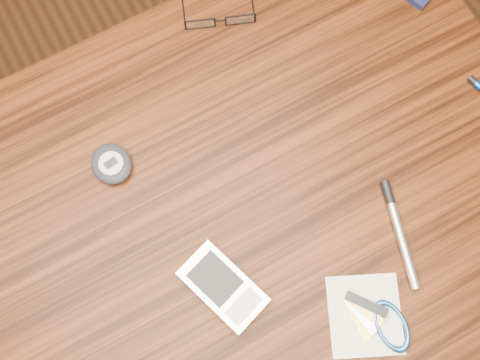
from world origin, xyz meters
The scene contains 7 objects.
ground centered at (0.00, 0.00, 0.00)m, with size 3.80×3.80×0.00m, color #472814.
desk centered at (0.00, 0.00, 0.65)m, with size 1.00×0.70×0.75m.
eyeglasses centered at (0.14, 0.28, 0.76)m, with size 0.15×0.15×0.02m.
pda_phone centered at (-0.05, -0.09, 0.76)m, with size 0.10×0.13×0.02m.
pedometer centered at (-0.11, 0.14, 0.76)m, with size 0.06×0.07×0.03m.
notepad_keys centered at (0.12, -0.23, 0.75)m, with size 0.14×0.14×0.01m.
silver_pen centered at (0.21, -0.13, 0.76)m, with size 0.06×0.16×0.01m.
Camera 1 is at (-0.07, -0.17, 1.60)m, focal length 45.00 mm.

